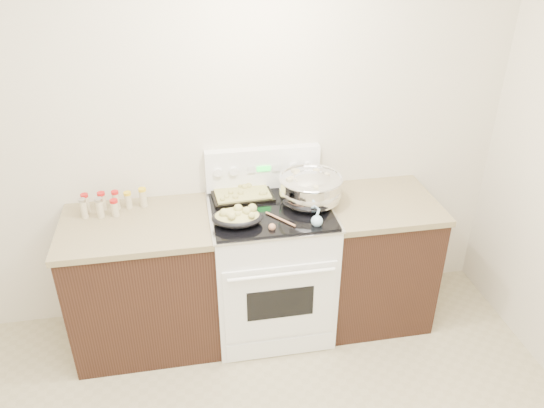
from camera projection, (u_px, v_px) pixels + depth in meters
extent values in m
cube|color=beige|center=(207.00, 130.00, 3.38)|extent=(4.00, 0.05, 2.70)
cube|color=black|center=(145.00, 285.00, 3.45)|extent=(0.90, 0.64, 0.88)
cube|color=brown|center=(136.00, 225.00, 3.23)|extent=(0.93, 0.67, 0.04)
cube|color=black|center=(373.00, 261.00, 3.69)|extent=(0.70, 0.64, 0.88)
cube|color=brown|center=(380.00, 203.00, 3.47)|extent=(0.73, 0.67, 0.04)
cube|color=white|center=(271.00, 270.00, 3.56)|extent=(0.76, 0.66, 0.92)
cube|color=white|center=(280.00, 303.00, 3.28)|extent=(0.70, 0.01, 0.55)
cube|color=black|center=(280.00, 304.00, 3.27)|extent=(0.42, 0.01, 0.22)
cylinder|color=white|center=(282.00, 275.00, 3.12)|extent=(0.65, 0.02, 0.02)
cube|color=white|center=(280.00, 347.00, 3.46)|extent=(0.70, 0.01, 0.14)
cube|color=silver|center=(271.00, 210.00, 3.33)|extent=(0.78, 0.68, 0.01)
cube|color=black|center=(271.00, 209.00, 3.33)|extent=(0.74, 0.64, 0.01)
cube|color=white|center=(263.00, 168.00, 3.51)|extent=(0.76, 0.07, 0.28)
cylinder|color=white|center=(218.00, 173.00, 3.41)|extent=(0.06, 0.02, 0.06)
cylinder|color=white|center=(233.00, 171.00, 3.43)|extent=(0.06, 0.02, 0.06)
cylinder|color=white|center=(294.00, 167.00, 3.49)|extent=(0.06, 0.02, 0.06)
cylinder|color=white|center=(309.00, 166.00, 3.51)|extent=(0.06, 0.02, 0.06)
cube|color=#19E533|center=(264.00, 169.00, 3.46)|extent=(0.09, 0.00, 0.04)
cube|color=silver|center=(252.00, 170.00, 3.45)|extent=(0.05, 0.00, 0.05)
cube|color=silver|center=(276.00, 168.00, 3.48)|extent=(0.05, 0.00, 0.05)
ellipsoid|color=silver|center=(310.00, 192.00, 3.35)|extent=(0.49, 0.49, 0.24)
cylinder|color=silver|center=(310.00, 202.00, 3.38)|extent=(0.22, 0.22, 0.01)
torus|color=silver|center=(311.00, 178.00, 3.30)|extent=(0.41, 0.41, 0.02)
cylinder|color=silver|center=(310.00, 188.00, 3.33)|extent=(0.38, 0.38, 0.13)
cylinder|color=brown|center=(311.00, 180.00, 3.30)|extent=(0.36, 0.36, 0.00)
cube|color=#BFB78D|center=(315.00, 174.00, 3.36)|extent=(0.03, 0.03, 0.02)
cube|color=#BFB78D|center=(316.00, 188.00, 3.19)|extent=(0.03, 0.03, 0.03)
cube|color=#BFB78D|center=(289.00, 180.00, 3.29)|extent=(0.04, 0.04, 0.03)
cube|color=#BFB78D|center=(312.00, 185.00, 3.23)|extent=(0.04, 0.04, 0.03)
cube|color=#BFB78D|center=(308.00, 175.00, 3.36)|extent=(0.04, 0.04, 0.02)
cube|color=#BFB78D|center=(294.00, 171.00, 3.40)|extent=(0.04, 0.04, 0.03)
cube|color=#BFB78D|center=(299.00, 182.00, 3.26)|extent=(0.04, 0.04, 0.03)
cube|color=#BFB78D|center=(316.00, 172.00, 3.39)|extent=(0.04, 0.04, 0.03)
cube|color=#BFB78D|center=(316.00, 176.00, 3.33)|extent=(0.03, 0.03, 0.02)
cube|color=#BFB78D|center=(297.00, 180.00, 3.29)|extent=(0.04, 0.04, 0.03)
cube|color=#BFB78D|center=(292.00, 178.00, 3.31)|extent=(0.03, 0.03, 0.02)
cube|color=#BFB78D|center=(313.00, 173.00, 3.37)|extent=(0.04, 0.04, 0.03)
cube|color=#BFB78D|center=(327.00, 175.00, 3.35)|extent=(0.04, 0.04, 0.03)
cube|color=#BFB78D|center=(297.00, 175.00, 3.35)|extent=(0.05, 0.05, 0.03)
cube|color=#BFB78D|center=(295.00, 171.00, 3.40)|extent=(0.04, 0.04, 0.03)
cube|color=#BFB78D|center=(297.00, 172.00, 3.39)|extent=(0.04, 0.04, 0.03)
ellipsoid|color=black|center=(237.00, 218.00, 3.14)|extent=(0.33, 0.25, 0.08)
ellipsoid|color=tan|center=(237.00, 216.00, 3.13)|extent=(0.30, 0.23, 0.06)
sphere|color=tan|center=(224.00, 213.00, 3.10)|extent=(0.05, 0.05, 0.05)
sphere|color=tan|center=(228.00, 214.00, 3.09)|extent=(0.04, 0.04, 0.04)
sphere|color=tan|center=(252.00, 208.00, 3.15)|extent=(0.06, 0.06, 0.06)
sphere|color=tan|center=(252.00, 215.00, 3.07)|extent=(0.04, 0.04, 0.04)
sphere|color=tan|center=(232.00, 217.00, 3.06)|extent=(0.05, 0.05, 0.05)
sphere|color=tan|center=(238.00, 209.00, 3.15)|extent=(0.06, 0.06, 0.06)
sphere|color=tan|center=(247.00, 211.00, 3.12)|extent=(0.05, 0.05, 0.05)
sphere|color=tan|center=(237.00, 214.00, 3.10)|extent=(0.04, 0.04, 0.04)
cube|color=black|center=(242.00, 195.00, 3.46)|extent=(0.40, 0.29, 0.02)
cube|color=tan|center=(242.00, 193.00, 3.45)|extent=(0.36, 0.25, 0.02)
sphere|color=tan|center=(241.00, 193.00, 3.42)|extent=(0.04, 0.04, 0.04)
sphere|color=tan|center=(249.00, 186.00, 3.51)|extent=(0.04, 0.04, 0.04)
sphere|color=tan|center=(245.00, 187.00, 3.50)|extent=(0.04, 0.04, 0.04)
sphere|color=tan|center=(262.00, 193.00, 3.42)|extent=(0.04, 0.04, 0.04)
sphere|color=tan|center=(226.00, 197.00, 3.38)|extent=(0.04, 0.04, 0.04)
sphere|color=tan|center=(231.00, 192.00, 3.43)|extent=(0.03, 0.03, 0.03)
sphere|color=tan|center=(222.00, 199.00, 3.35)|extent=(0.03, 0.03, 0.03)
sphere|color=tan|center=(235.00, 197.00, 3.37)|extent=(0.04, 0.04, 0.04)
sphere|color=tan|center=(264.00, 193.00, 3.42)|extent=(0.04, 0.04, 0.04)
sphere|color=tan|center=(240.00, 186.00, 3.51)|extent=(0.03, 0.03, 0.03)
cylinder|color=#AA724E|center=(280.00, 219.00, 3.19)|extent=(0.15, 0.19, 0.01)
sphere|color=#AA724E|center=(272.00, 227.00, 3.10)|extent=(0.04, 0.04, 0.04)
sphere|color=#97C6E2|center=(317.00, 221.00, 3.13)|extent=(0.07, 0.07, 0.07)
cylinder|color=#97C6E2|center=(319.00, 209.00, 3.22)|extent=(0.10, 0.22, 0.06)
cylinder|color=#BFB28C|center=(86.00, 204.00, 3.31)|extent=(0.04, 0.04, 0.11)
cylinder|color=#B21414|center=(84.00, 195.00, 3.27)|extent=(0.05, 0.05, 0.02)
cylinder|color=#BFB28C|center=(102.00, 202.00, 3.33)|extent=(0.05, 0.05, 0.10)
cylinder|color=#B21414|center=(101.00, 194.00, 3.30)|extent=(0.05, 0.05, 0.02)
cylinder|color=#BFB28C|center=(116.00, 201.00, 3.34)|extent=(0.04, 0.04, 0.11)
cylinder|color=#B21414|center=(115.00, 192.00, 3.31)|extent=(0.05, 0.05, 0.02)
cylinder|color=#BFB28C|center=(128.00, 201.00, 3.35)|extent=(0.04, 0.04, 0.09)
cylinder|color=gold|center=(127.00, 193.00, 3.33)|extent=(0.05, 0.05, 0.02)
cylinder|color=#BFB28C|center=(143.00, 199.00, 3.36)|extent=(0.05, 0.05, 0.11)
cylinder|color=gold|center=(142.00, 190.00, 3.33)|extent=(0.05, 0.05, 0.02)
cylinder|color=#BFB28C|center=(84.00, 210.00, 3.24)|extent=(0.04, 0.04, 0.11)
cylinder|color=#B2B2B7|center=(82.00, 200.00, 3.21)|extent=(0.04, 0.04, 0.02)
cylinder|color=#BFB28C|center=(100.00, 209.00, 3.25)|extent=(0.05, 0.05, 0.11)
cylinder|color=#B2B2B7|center=(98.00, 200.00, 3.21)|extent=(0.05, 0.05, 0.02)
cylinder|color=#BFB28C|center=(115.00, 209.00, 3.26)|extent=(0.05, 0.05, 0.10)
cylinder|color=#B21414|center=(114.00, 201.00, 3.24)|extent=(0.05, 0.05, 0.02)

